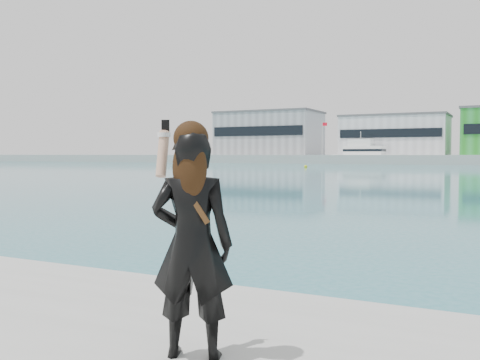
# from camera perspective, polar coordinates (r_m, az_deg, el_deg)

# --- Properties ---
(warehouse_grey_left) EXTENTS (26.52, 16.36, 11.50)m
(warehouse_grey_left) POSITION_cam_1_polar(r_m,az_deg,el_deg) (143.85, 3.15, 5.00)
(warehouse_grey_left) COLOR gray
(warehouse_grey_left) RESTS_ON far_quay
(warehouse_white) EXTENTS (24.48, 15.35, 9.50)m
(warehouse_white) POSITION_cam_1_polar(r_m,az_deg,el_deg) (134.10, 16.23, 4.63)
(warehouse_white) COLOR silver
(warehouse_white) RESTS_ON far_quay
(flagpole_left) EXTENTS (1.28, 0.16, 8.00)m
(flagpole_left) POSITION_cam_1_polar(r_m,az_deg,el_deg) (131.22, 8.80, 4.65)
(flagpole_left) COLOR silver
(flagpole_left) RESTS_ON far_quay
(motor_yacht) EXTENTS (15.96, 5.24, 7.35)m
(motor_yacht) POSITION_cam_1_polar(r_m,az_deg,el_deg) (124.85, 13.30, 2.65)
(motor_yacht) COLOR white
(motor_yacht) RESTS_ON ground
(buoy_far) EXTENTS (0.50, 0.50, 0.50)m
(buoy_far) POSITION_cam_1_polar(r_m,az_deg,el_deg) (86.97, 7.02, 1.33)
(buoy_far) COLOR yellow
(buoy_far) RESTS_ON ground
(woman) EXTENTS (0.63, 0.52, 1.57)m
(woman) POSITION_cam_1_polar(r_m,az_deg,el_deg) (3.53, -5.17, -6.10)
(woman) COLOR black
(woman) RESTS_ON near_quay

